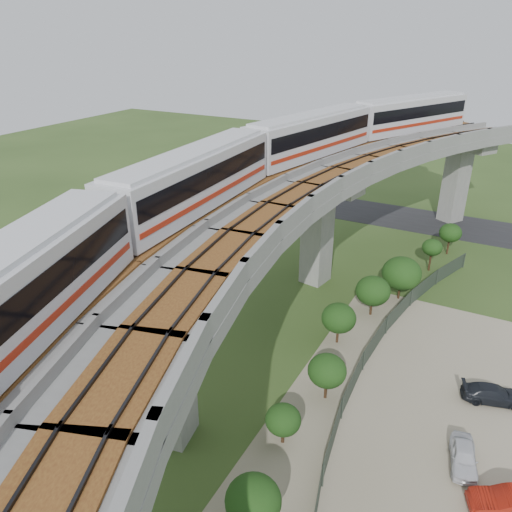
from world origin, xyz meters
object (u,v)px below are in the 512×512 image
at_px(metro_train, 282,159).
at_px(car_red, 512,503).
at_px(car_white, 464,456).
at_px(car_dark, 493,394).

distance_m(metro_train, car_red, 23.52).
bearing_deg(metro_train, car_red, -32.57).
bearing_deg(car_white, car_red, -51.20).
distance_m(car_white, car_dark, 5.97).
bearing_deg(metro_train, car_white, -31.28).
bearing_deg(car_dark, metro_train, 62.13).
distance_m(car_white, car_red, 3.07).
height_order(metro_train, car_dark, metro_train).
xyz_separation_m(metro_train, car_red, (17.23, -11.00, -11.64)).
relative_size(car_red, car_dark, 1.06).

